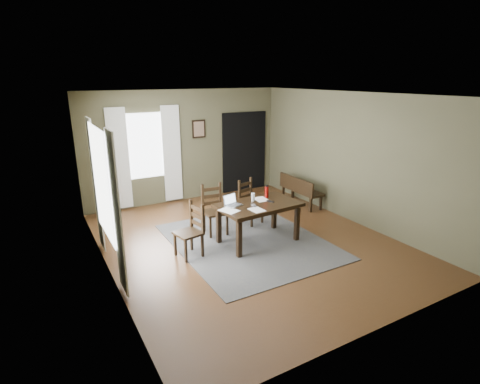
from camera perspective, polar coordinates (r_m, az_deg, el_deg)
ground at (r=7.14m, az=1.20°, el=-7.58°), size 5.00×6.00×0.01m
room_shell at (r=6.59m, az=1.30°, el=6.84°), size 5.02×6.02×2.71m
rug at (r=7.13m, az=1.20°, el=-7.50°), size 2.60×3.20×0.01m
dining_table at (r=6.89m, az=2.82°, el=-2.49°), size 1.54×0.98×0.75m
chair_end at (r=6.47m, az=-7.51°, el=-5.88°), size 0.49×0.49×0.95m
chair_back_left at (r=7.36m, az=-3.94°, el=-2.73°), size 0.46×0.46×0.98m
chair_back_right at (r=7.87m, az=1.48°, el=-1.55°), size 0.50×0.50×0.93m
bench at (r=9.08m, az=9.06°, el=0.56°), size 0.40×1.24×0.70m
laptop at (r=6.75m, az=-1.23°, el=-1.61°), size 0.34×0.30×0.20m
computer_mouse at (r=6.71m, az=2.14°, el=-2.05°), size 0.06×0.10×0.03m
tv_remote at (r=6.97m, az=4.65°, el=-1.42°), size 0.09×0.16×0.02m
drinking_glass at (r=6.98m, az=2.00°, el=-0.77°), size 0.08×0.08×0.15m
water_bottle at (r=7.19m, az=4.09°, el=0.05°), size 0.07×0.07×0.25m
paper_a at (r=6.50m, az=-1.68°, el=-2.83°), size 0.34×0.39×0.00m
paper_d at (r=7.09m, az=3.22°, el=-1.12°), size 0.25×0.32×0.00m
paper_e at (r=6.54m, az=2.56°, el=-2.73°), size 0.24×0.30×0.00m
window_left at (r=6.02m, az=-20.39°, el=1.30°), size 0.01×1.30×1.70m
window_back at (r=8.97m, az=-14.23°, el=6.83°), size 1.00×0.01×1.50m
curtain_left_near at (r=5.33m, az=-18.26°, el=-3.33°), size 0.03×0.48×2.30m
curtain_left_far at (r=6.87m, az=-21.12°, el=0.95°), size 0.03×0.48×2.30m
curtain_back_left at (r=8.85m, az=-17.92°, el=4.73°), size 0.44×0.03×2.30m
curtain_back_right at (r=9.17m, az=-10.33°, el=5.71°), size 0.44×0.03×2.30m
framed_picture at (r=9.37m, az=-6.31°, el=9.53°), size 0.34×0.03×0.44m
doorway_back at (r=10.06m, az=0.65°, el=6.13°), size 1.30×0.03×2.10m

